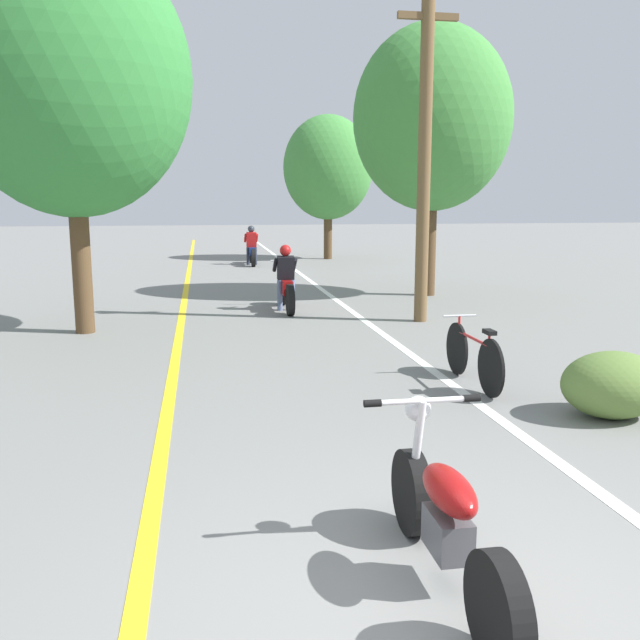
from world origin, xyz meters
TOP-DOWN VIEW (x-y plane):
  - lane_stripe_center at (-1.70, 12.50)m, footprint 0.14×48.00m
  - lane_stripe_edge at (1.71, 12.50)m, footprint 0.14×48.00m
  - utility_pole at (2.74, 9.07)m, footprint 1.10×0.24m
  - roadside_tree_right_near at (4.04, 12.43)m, footprint 3.67×3.31m
  - roadside_tree_right_far at (3.55, 22.86)m, footprint 3.41×3.06m
  - roadside_tree_left at (-3.29, 8.98)m, footprint 3.90×3.51m
  - roadside_bush at (2.90, 3.22)m, footprint 1.10×0.88m
  - motorcycle_foreground at (0.07, 0.54)m, footprint 0.77×1.95m
  - motorcycle_rider_lead at (0.41, 10.80)m, footprint 0.50×2.03m
  - motorcycle_rider_far at (0.46, 20.96)m, footprint 0.50×2.08m
  - bicycle_parked at (1.95, 4.66)m, footprint 0.44×1.74m

SIDE VIEW (x-z plane):
  - lane_stripe_center at x=-1.70m, z-range 0.00..0.01m
  - lane_stripe_edge at x=1.71m, z-range 0.00..0.01m
  - roadside_bush at x=2.90m, z-range 0.00..0.70m
  - bicycle_parked at x=1.95m, z-range -0.03..0.77m
  - motorcycle_foreground at x=0.07m, z-range -0.10..0.91m
  - motorcycle_rider_lead at x=0.41m, z-range -0.16..1.19m
  - motorcycle_rider_far at x=0.46m, z-range -0.16..1.21m
  - utility_pole at x=2.74m, z-range 0.09..6.10m
  - roadside_tree_right_far at x=3.55m, z-range 0.74..6.16m
  - roadside_tree_right_near at x=4.04m, z-range 0.98..7.19m
  - roadside_tree_left at x=-3.29m, z-range 0.96..7.41m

